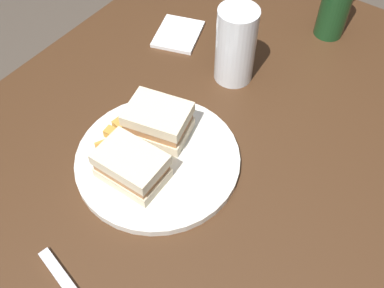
{
  "coord_description": "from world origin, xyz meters",
  "views": [
    {
      "loc": [
        -0.42,
        -0.23,
        1.39
      ],
      "look_at": [
        -0.05,
        0.04,
        0.79
      ],
      "focal_mm": 41.73,
      "sensor_mm": 36.0,
      "label": 1
    }
  ],
  "objects_px": {
    "plate": "(158,159)",
    "napkin": "(178,34)",
    "sandwich_half_right": "(132,166)",
    "pint_glass": "(235,50)",
    "sandwich_half_left": "(158,121)"
  },
  "relations": [
    {
      "from": "plate",
      "to": "napkin",
      "type": "bearing_deg",
      "value": 30.96
    },
    {
      "from": "sandwich_half_right",
      "to": "pint_glass",
      "type": "distance_m",
      "value": 0.31
    },
    {
      "from": "sandwich_half_left",
      "to": "sandwich_half_right",
      "type": "height_order",
      "value": "sandwich_half_left"
    },
    {
      "from": "napkin",
      "to": "pint_glass",
      "type": "bearing_deg",
      "value": -102.81
    },
    {
      "from": "sandwich_half_right",
      "to": "napkin",
      "type": "height_order",
      "value": "sandwich_half_right"
    },
    {
      "from": "sandwich_half_left",
      "to": "pint_glass",
      "type": "distance_m",
      "value": 0.21
    },
    {
      "from": "sandwich_half_right",
      "to": "napkin",
      "type": "distance_m",
      "value": 0.39
    },
    {
      "from": "plate",
      "to": "sandwich_half_left",
      "type": "distance_m",
      "value": 0.07
    },
    {
      "from": "pint_glass",
      "to": "sandwich_half_left",
      "type": "bearing_deg",
      "value": 174.42
    },
    {
      "from": "plate",
      "to": "sandwich_half_left",
      "type": "relative_size",
      "value": 2.33
    },
    {
      "from": "napkin",
      "to": "sandwich_half_left",
      "type": "bearing_deg",
      "value": -149.84
    },
    {
      "from": "sandwich_half_left",
      "to": "napkin",
      "type": "distance_m",
      "value": 0.29
    },
    {
      "from": "sandwich_half_left",
      "to": "pint_glass",
      "type": "xyz_separation_m",
      "value": [
        0.21,
        -0.02,
        0.02
      ]
    },
    {
      "from": "sandwich_half_right",
      "to": "pint_glass",
      "type": "height_order",
      "value": "pint_glass"
    },
    {
      "from": "plate",
      "to": "sandwich_half_left",
      "type": "height_order",
      "value": "sandwich_half_left"
    }
  ]
}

